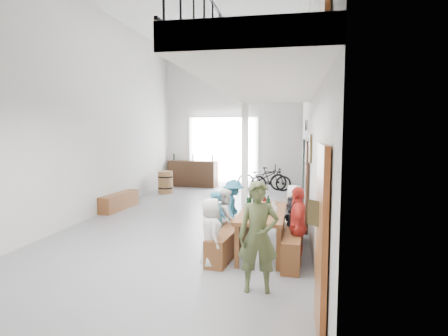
% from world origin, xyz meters
% --- Properties ---
extents(floor, '(12.00, 12.00, 0.00)m').
position_xyz_m(floor, '(0.00, 0.00, 0.00)').
color(floor, slate).
rests_on(floor, ground).
extents(room_walls, '(12.00, 12.00, 12.00)m').
position_xyz_m(room_walls, '(0.00, 0.00, 3.55)').
color(room_walls, silver).
rests_on(room_walls, ground).
extents(gateway_portal, '(2.80, 0.08, 2.80)m').
position_xyz_m(gateway_portal, '(-0.40, 5.94, 1.40)').
color(gateway_portal, white).
rests_on(gateway_portal, ground).
extents(right_wall_decor, '(0.07, 8.28, 5.07)m').
position_xyz_m(right_wall_decor, '(2.70, -1.87, 1.74)').
color(right_wall_decor, brown).
rests_on(right_wall_decor, ground).
extents(balcony, '(1.52, 5.62, 4.00)m').
position_xyz_m(balcony, '(1.98, -3.13, 2.96)').
color(balcony, white).
rests_on(balcony, ground).
extents(tasting_table, '(0.83, 1.97, 0.79)m').
position_xyz_m(tasting_table, '(1.86, -2.24, 0.71)').
color(tasting_table, brown).
rests_on(tasting_table, ground).
extents(bench_inner, '(0.57, 2.06, 0.47)m').
position_xyz_m(bench_inner, '(1.27, -2.27, 0.23)').
color(bench_inner, brown).
rests_on(bench_inner, ground).
extents(bench_wall, '(0.41, 2.26, 0.52)m').
position_xyz_m(bench_wall, '(2.43, -2.21, 0.26)').
color(bench_wall, brown).
rests_on(bench_wall, ground).
extents(tableware, '(0.54, 1.12, 0.35)m').
position_xyz_m(tableware, '(1.85, -2.34, 0.93)').
color(tableware, black).
rests_on(tableware, tasting_table).
extents(side_bench, '(0.50, 1.68, 0.46)m').
position_xyz_m(side_bench, '(-2.50, 0.91, 0.23)').
color(side_bench, brown).
rests_on(side_bench, ground).
extents(oak_barrel, '(0.55, 0.55, 0.80)m').
position_xyz_m(oak_barrel, '(-2.14, 3.85, 0.40)').
color(oak_barrel, brown).
rests_on(oak_barrel, ground).
extents(serving_counter, '(2.04, 0.80, 1.05)m').
position_xyz_m(serving_counter, '(-1.60, 5.65, 0.52)').
color(serving_counter, '#3B2514').
rests_on(serving_counter, ground).
extents(counter_bottles, '(1.73, 0.27, 0.28)m').
position_xyz_m(counter_bottles, '(-1.60, 5.66, 1.19)').
color(counter_bottles, black).
rests_on(counter_bottles, serving_counter).
extents(guest_left_a, '(0.57, 0.66, 1.15)m').
position_xyz_m(guest_left_a, '(1.07, -3.07, 0.57)').
color(guest_left_a, white).
rests_on(guest_left_a, ground).
extents(guest_left_b, '(0.31, 0.44, 1.14)m').
position_xyz_m(guest_left_b, '(1.04, -2.30, 0.57)').
color(guest_left_b, '#286985').
rests_on(guest_left_b, ground).
extents(guest_left_c, '(0.50, 0.60, 1.13)m').
position_xyz_m(guest_left_c, '(1.13, -1.93, 0.56)').
color(guest_left_c, white).
rests_on(guest_left_c, ground).
extents(guest_left_d, '(0.50, 0.82, 1.22)m').
position_xyz_m(guest_left_d, '(1.16, -1.25, 0.61)').
color(guest_left_d, '#286985').
rests_on(guest_left_d, ground).
extents(guest_right_a, '(0.36, 0.79, 1.32)m').
position_xyz_m(guest_right_a, '(2.48, -2.70, 0.66)').
color(guest_right_a, red).
rests_on(guest_right_a, ground).
extents(guest_right_b, '(0.49, 1.04, 1.08)m').
position_xyz_m(guest_right_b, '(2.42, -2.19, 0.54)').
color(guest_right_b, black).
rests_on(guest_right_b, ground).
extents(guest_right_c, '(0.54, 0.67, 1.19)m').
position_xyz_m(guest_right_c, '(2.43, -1.57, 0.59)').
color(guest_right_c, white).
rests_on(guest_right_c, ground).
extents(host_standing, '(0.60, 0.43, 1.56)m').
position_xyz_m(host_standing, '(1.93, -3.90, 0.78)').
color(host_standing, '#47522E').
rests_on(host_standing, ground).
extents(potted_plant, '(0.36, 0.32, 0.38)m').
position_xyz_m(potted_plant, '(2.45, 0.61, 0.19)').
color(potted_plant, '#15451B').
rests_on(potted_plant, ground).
extents(bicycle_near, '(1.90, 0.75, 0.98)m').
position_xyz_m(bicycle_near, '(1.25, 5.18, 0.49)').
color(bicycle_near, black).
rests_on(bicycle_near, ground).
extents(bicycle_far, '(1.55, 0.63, 0.90)m').
position_xyz_m(bicycle_far, '(1.60, 4.98, 0.45)').
color(bicycle_far, black).
rests_on(bicycle_far, ground).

